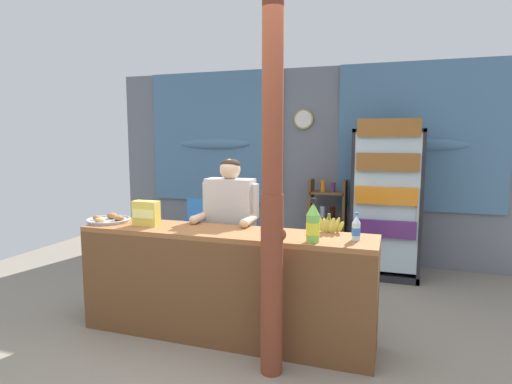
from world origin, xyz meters
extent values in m
plane|color=gray|center=(0.00, 1.21, 0.00)|extent=(7.84, 7.84, 0.00)
cube|color=slate|center=(0.00, 3.08, 1.30)|extent=(5.66, 0.12, 2.60)
cube|color=teal|center=(-1.33, 2.99, 1.68)|extent=(2.00, 0.04, 1.85)
ellipsoid|color=teal|center=(-1.33, 2.97, 1.58)|extent=(1.10, 0.10, 0.16)
cube|color=teal|center=(1.46, 2.99, 1.68)|extent=(2.02, 0.04, 1.85)
ellipsoid|color=teal|center=(1.46, 2.97, 1.58)|extent=(1.11, 0.10, 0.16)
cylinder|color=tan|center=(-0.03, 3.00, 1.92)|extent=(0.26, 0.03, 0.26)
cylinder|color=white|center=(-0.03, 2.98, 1.92)|extent=(0.22, 0.01, 0.22)
cube|color=beige|center=(0.90, 3.00, 1.55)|extent=(0.24, 0.02, 0.18)
cube|color=#935B33|center=(-0.14, 0.47, 0.89)|extent=(2.46, 0.50, 0.04)
cube|color=brown|center=(-0.14, 0.23, 0.44)|extent=(2.46, 0.04, 0.87)
cube|color=brown|center=(-1.33, 0.47, 0.44)|extent=(0.08, 0.45, 0.87)
cube|color=brown|center=(1.05, 0.47, 0.44)|extent=(0.08, 0.45, 0.87)
cylinder|color=brown|center=(0.38, 0.05, 0.64)|extent=(0.16, 0.16, 1.29)
cylinder|color=brown|center=(0.38, 0.05, 1.93)|extent=(0.14, 0.14, 1.29)
ellipsoid|color=brown|center=(0.45, 0.05, 1.01)|extent=(0.06, 0.05, 0.08)
cube|color=#232328|center=(1.08, 2.82, 0.89)|extent=(0.80, 0.04, 1.77)
cube|color=#232328|center=(0.71, 2.56, 0.89)|extent=(0.04, 0.57, 1.77)
cube|color=#232328|center=(1.46, 2.56, 0.89)|extent=(0.04, 0.57, 1.77)
cube|color=#232328|center=(1.08, 2.56, 1.75)|extent=(0.80, 0.57, 0.04)
cube|color=#232328|center=(1.08, 2.56, 0.04)|extent=(0.80, 0.57, 0.08)
cube|color=silver|center=(1.08, 2.28, 0.94)|extent=(0.74, 0.02, 1.61)
cylinder|color=#B7B7BC|center=(1.42, 2.25, 0.89)|extent=(0.02, 0.02, 0.40)
cube|color=silver|center=(1.08, 2.56, 0.53)|extent=(0.72, 0.49, 0.02)
cube|color=#56286B|center=(1.08, 2.44, 0.64)|extent=(0.68, 0.45, 0.20)
cube|color=silver|center=(1.08, 2.56, 0.91)|extent=(0.72, 0.49, 0.02)
cube|color=orange|center=(1.08, 2.44, 1.02)|extent=(0.68, 0.45, 0.20)
cube|color=silver|center=(1.08, 2.56, 1.29)|extent=(0.72, 0.49, 0.02)
cube|color=brown|center=(1.08, 2.44, 1.40)|extent=(0.68, 0.45, 0.20)
cube|color=silver|center=(1.08, 2.56, 1.67)|extent=(0.72, 0.49, 0.02)
cube|color=brown|center=(1.08, 2.44, 1.78)|extent=(0.68, 0.45, 0.20)
cube|color=brown|center=(0.13, 2.77, 0.57)|extent=(0.04, 0.28, 1.13)
cube|color=brown|center=(0.57, 2.77, 0.57)|extent=(0.04, 0.28, 1.13)
cube|color=brown|center=(0.35, 2.77, 0.96)|extent=(0.44, 0.28, 0.02)
cylinder|color=orange|center=(0.28, 2.77, 1.05)|extent=(0.07, 0.07, 0.15)
cylinder|color=#56286B|center=(0.42, 2.77, 1.04)|extent=(0.06, 0.06, 0.12)
cube|color=brown|center=(0.35, 2.77, 0.62)|extent=(0.44, 0.28, 0.02)
cylinder|color=silver|center=(0.28, 2.77, 0.71)|extent=(0.07, 0.07, 0.15)
cylinder|color=black|center=(0.42, 2.77, 0.71)|extent=(0.07, 0.07, 0.15)
cube|color=brown|center=(0.35, 2.77, 0.28)|extent=(0.44, 0.28, 0.02)
cylinder|color=black|center=(0.28, 2.77, 0.37)|extent=(0.07, 0.07, 0.14)
cylinder|color=silver|center=(0.42, 2.77, 0.37)|extent=(0.06, 0.06, 0.15)
cube|color=#3884D6|center=(-1.34, 2.16, 0.44)|extent=(0.54, 0.54, 0.04)
cube|color=#3884D6|center=(-1.29, 2.36, 0.66)|extent=(0.41, 0.14, 0.40)
cylinder|color=#3884D6|center=(-1.57, 2.03, 0.22)|extent=(0.04, 0.04, 0.44)
cylinder|color=#3884D6|center=(-1.20, 1.93, 0.22)|extent=(0.04, 0.04, 0.44)
cylinder|color=#3884D6|center=(-1.47, 2.39, 0.22)|extent=(0.04, 0.04, 0.44)
cylinder|color=#3884D6|center=(-1.10, 2.30, 0.22)|extent=(0.04, 0.04, 0.44)
cube|color=#3884D6|center=(-1.53, 2.21, 0.56)|extent=(0.14, 0.39, 0.03)
cube|color=#3884D6|center=(-1.14, 2.11, 0.56)|extent=(0.14, 0.39, 0.03)
cylinder|color=#28282D|center=(-0.35, 0.89, 0.39)|extent=(0.11, 0.11, 0.79)
cylinder|color=#28282D|center=(-0.16, 0.89, 0.39)|extent=(0.11, 0.11, 0.79)
cube|color=#BCB7B2|center=(-0.26, 0.89, 1.04)|extent=(0.44, 0.20, 0.51)
sphere|color=#DBB28E|center=(-0.26, 0.89, 1.38)|extent=(0.19, 0.19, 0.19)
ellipsoid|color=#2D2319|center=(-0.26, 0.90, 1.42)|extent=(0.18, 0.18, 0.10)
cylinder|color=#BCB7B2|center=(-0.49, 0.89, 1.10)|extent=(0.08, 0.08, 0.31)
cylinder|color=#DBB28E|center=(-0.49, 0.74, 0.95)|extent=(0.07, 0.26, 0.07)
sphere|color=#DBB28E|center=(-0.49, 0.61, 0.95)|extent=(0.08, 0.08, 0.08)
cylinder|color=#BCB7B2|center=(-0.02, 0.89, 1.10)|extent=(0.08, 0.08, 0.31)
cylinder|color=#DBB28E|center=(-0.02, 0.74, 0.95)|extent=(0.07, 0.26, 0.07)
sphere|color=#DBB28E|center=(-0.02, 0.61, 0.95)|extent=(0.08, 0.08, 0.08)
cylinder|color=#75C64C|center=(0.62, 0.31, 1.01)|extent=(0.10, 0.10, 0.20)
cone|color=#75C64C|center=(0.62, 0.31, 1.16)|extent=(0.10, 0.10, 0.09)
cylinder|color=black|center=(0.62, 0.31, 1.22)|extent=(0.04, 0.04, 0.03)
cylinder|color=yellow|center=(0.62, 0.31, 1.01)|extent=(0.10, 0.10, 0.09)
cylinder|color=silver|center=(0.91, 0.47, 0.98)|extent=(0.06, 0.06, 0.13)
cone|color=silver|center=(0.91, 0.47, 1.07)|extent=(0.06, 0.06, 0.06)
cylinder|color=blue|center=(0.91, 0.47, 1.11)|extent=(0.03, 0.03, 0.02)
cylinder|color=blue|center=(0.91, 0.47, 0.98)|extent=(0.06, 0.06, 0.06)
cube|color=#EAD14C|center=(-0.87, 0.45, 1.02)|extent=(0.23, 0.10, 0.21)
cube|color=#FFFF8C|center=(-0.87, 0.39, 1.02)|extent=(0.20, 0.00, 0.07)
cylinder|color=#BCBCC1|center=(-1.28, 0.48, 0.92)|extent=(0.37, 0.37, 0.02)
torus|color=#BCBCC1|center=(-1.28, 0.48, 0.93)|extent=(0.39, 0.39, 0.02)
ellipsoid|color=#A36638|center=(-1.17, 0.47, 0.95)|extent=(0.11, 0.08, 0.05)
ellipsoid|color=#A36638|center=(-1.30, 0.54, 0.95)|extent=(0.10, 0.09, 0.05)
ellipsoid|color=#A36638|center=(-1.40, 0.46, 0.95)|extent=(0.07, 0.07, 0.04)
ellipsoid|color=tan|center=(-1.28, 0.35, 0.95)|extent=(0.09, 0.09, 0.05)
ellipsoid|color=#CCC14C|center=(0.59, 0.67, 0.97)|extent=(0.11, 0.04, 0.14)
ellipsoid|color=#CCC14C|center=(0.62, 0.66, 0.97)|extent=(0.09, 0.03, 0.15)
ellipsoid|color=#CCC14C|center=(0.65, 0.67, 0.97)|extent=(0.07, 0.04, 0.13)
ellipsoid|color=#CCC14C|center=(0.68, 0.67, 0.98)|extent=(0.05, 0.04, 0.15)
ellipsoid|color=#CCC14C|center=(0.71, 0.65, 0.97)|extent=(0.06, 0.04, 0.14)
ellipsoid|color=#CCC14C|center=(0.74, 0.65, 0.97)|extent=(0.08, 0.04, 0.15)
ellipsoid|color=#CCC14C|center=(0.77, 0.66, 0.96)|extent=(0.09, 0.05, 0.12)
cylinder|color=olive|center=(0.68, 0.66, 1.04)|extent=(0.02, 0.02, 0.05)
camera|label=1|loc=(1.17, -2.67, 1.66)|focal=29.55mm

